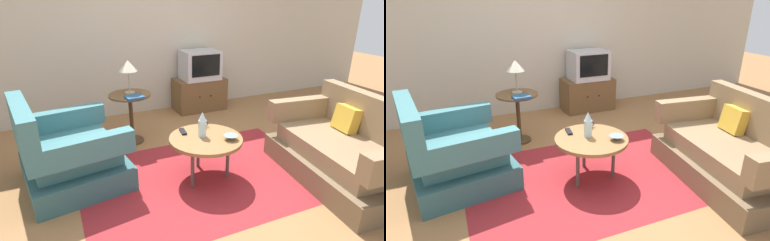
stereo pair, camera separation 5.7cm
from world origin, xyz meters
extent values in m
plane|color=olive|center=(0.00, 0.00, 0.00)|extent=(16.00, 16.00, 0.00)
cube|color=#BCB29E|center=(0.00, 2.29, 1.35)|extent=(9.00, 0.12, 2.70)
cube|color=maroon|center=(-0.06, 0.01, 0.00)|extent=(2.52, 1.73, 0.00)
cube|color=#325C60|center=(-1.28, 0.47, 0.12)|extent=(1.07, 1.13, 0.24)
cube|color=#3D7075|center=(-1.28, 0.47, 0.33)|extent=(0.88, 0.83, 0.18)
cube|color=#3D7075|center=(-1.67, 0.41, 0.66)|extent=(0.30, 1.01, 0.48)
cube|color=#3D7075|center=(-1.22, 0.05, 0.53)|extent=(0.93, 0.28, 0.21)
cube|color=#3D7075|center=(-1.35, 0.89, 0.53)|extent=(0.93, 0.28, 0.21)
cube|color=brown|center=(1.18, -0.57, 0.12)|extent=(1.03, 1.60, 0.24)
cube|color=#846B4C|center=(1.18, -0.57, 0.33)|extent=(0.85, 1.30, 0.18)
cube|color=#846B4C|center=(1.53, -0.61, 0.63)|extent=(0.32, 1.51, 0.42)
cube|color=#846B4C|center=(1.26, 0.11, 0.54)|extent=(0.86, 0.24, 0.24)
cube|color=gold|center=(1.43, -0.36, 0.55)|extent=(0.19, 0.28, 0.28)
cylinder|color=olive|center=(-0.06, 0.01, 0.43)|extent=(0.74, 0.74, 0.04)
cylinder|color=#4C4742|center=(-0.03, 0.23, 0.21)|extent=(0.04, 0.04, 0.42)
cylinder|color=#4C4742|center=(-0.25, -0.11, 0.21)|extent=(0.04, 0.04, 0.42)
cylinder|color=#4C4742|center=(0.15, -0.09, 0.21)|extent=(0.04, 0.04, 0.42)
cylinder|color=brown|center=(-0.53, 1.17, 0.63)|extent=(0.52, 0.52, 0.02)
cylinder|color=#47311C|center=(-0.53, 1.17, 0.31)|extent=(0.05, 0.05, 0.61)
cylinder|color=#47311C|center=(-0.53, 1.17, 0.01)|extent=(0.28, 0.28, 0.02)
cube|color=brown|center=(0.79, 1.96, 0.26)|extent=(0.82, 0.45, 0.52)
sphere|color=black|center=(0.69, 1.73, 0.28)|extent=(0.02, 0.02, 0.02)
sphere|color=black|center=(0.89, 1.73, 0.28)|extent=(0.02, 0.02, 0.02)
cube|color=#B7B7BC|center=(0.79, 1.94, 0.74)|extent=(0.59, 0.43, 0.45)
cube|color=black|center=(0.79, 1.73, 0.77)|extent=(0.47, 0.01, 0.33)
cylinder|color=#9E937A|center=(-0.52, 1.19, 0.65)|extent=(0.13, 0.13, 0.02)
cylinder|color=#9E937A|center=(-0.52, 1.19, 0.79)|extent=(0.02, 0.02, 0.26)
cone|color=beige|center=(-0.52, 1.19, 0.98)|extent=(0.22, 0.22, 0.13)
cylinder|color=silver|center=(-0.07, 0.05, 0.54)|extent=(0.08, 0.08, 0.17)
cone|color=silver|center=(-0.07, 0.05, 0.67)|extent=(0.07, 0.07, 0.09)
cylinder|color=#335184|center=(0.02, 0.26, 0.49)|extent=(0.07, 0.07, 0.08)
torus|color=#335184|center=(0.07, 0.26, 0.49)|extent=(0.05, 0.01, 0.05)
cone|color=slate|center=(0.15, -0.13, 0.47)|extent=(0.14, 0.14, 0.05)
cube|color=black|center=(-0.21, 0.22, 0.46)|extent=(0.07, 0.16, 0.02)
cube|color=navy|center=(-0.52, 0.97, 0.65)|extent=(0.22, 0.18, 0.03)
camera|label=1|loc=(-1.35, -2.58, 1.78)|focal=29.79mm
camera|label=2|loc=(-1.30, -2.60, 1.78)|focal=29.79mm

